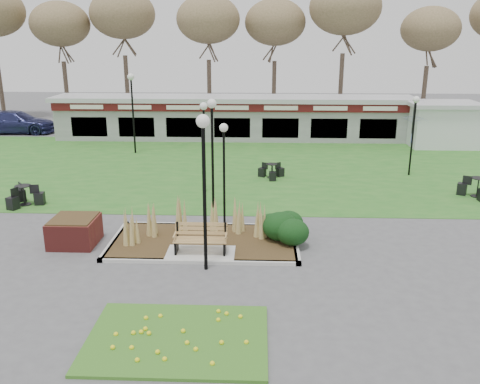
{
  "coord_description": "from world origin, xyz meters",
  "views": [
    {
      "loc": [
        1.88,
        -14.86,
        6.79
      ],
      "look_at": [
        1.2,
        2.0,
        1.62
      ],
      "focal_mm": 38.0,
      "sensor_mm": 36.0,
      "label": 1
    }
  ],
  "objects_px": {
    "lamp_post_near_left": "(224,152)",
    "lamp_post_mid_right": "(212,130)",
    "food_pavilion": "(233,117)",
    "lamp_post_far_right": "(414,118)",
    "brick_planter": "(75,231)",
    "car_blue": "(16,122)",
    "service_hut": "(442,124)",
    "bistro_set_a": "(24,198)",
    "park_bench": "(201,238)",
    "bistro_set_b": "(272,173)",
    "bistro_set_d": "(477,190)",
    "lamp_post_far_left": "(132,96)",
    "patio_umbrella": "(412,130)",
    "lamp_post_mid_left": "(204,128)",
    "lamp_post_near_right": "(204,159)"
  },
  "relations": [
    {
      "from": "bistro_set_a",
      "to": "patio_umbrella",
      "type": "relative_size",
      "value": 0.65
    },
    {
      "from": "park_bench",
      "to": "bistro_set_d",
      "type": "relative_size",
      "value": 1.05
    },
    {
      "from": "lamp_post_far_right",
      "to": "lamp_post_mid_right",
      "type": "bearing_deg",
      "value": -149.87
    },
    {
      "from": "food_pavilion",
      "to": "lamp_post_near_left",
      "type": "bearing_deg",
      "value": -88.09
    },
    {
      "from": "lamp_post_far_left",
      "to": "bistro_set_a",
      "type": "bearing_deg",
      "value": -102.65
    },
    {
      "from": "park_bench",
      "to": "brick_planter",
      "type": "bearing_deg",
      "value": 170.31
    },
    {
      "from": "lamp_post_near_left",
      "to": "lamp_post_mid_right",
      "type": "bearing_deg",
      "value": 108.14
    },
    {
      "from": "brick_planter",
      "to": "car_blue",
      "type": "xyz_separation_m",
      "value": [
        -11.57,
        20.41,
        0.33
      ]
    },
    {
      "from": "lamp_post_near_right",
      "to": "lamp_post_far_left",
      "type": "distance_m",
      "value": 16.99
    },
    {
      "from": "food_pavilion",
      "to": "lamp_post_far_right",
      "type": "distance_m",
      "value": 13.46
    },
    {
      "from": "lamp_post_mid_right",
      "to": "car_blue",
      "type": "bearing_deg",
      "value": 134.17
    },
    {
      "from": "lamp_post_far_left",
      "to": "bistro_set_b",
      "type": "distance_m",
      "value": 10.3
    },
    {
      "from": "food_pavilion",
      "to": "bistro_set_b",
      "type": "bearing_deg",
      "value": -76.47
    },
    {
      "from": "lamp_post_mid_right",
      "to": "brick_planter",
      "type": "bearing_deg",
      "value": -137.51
    },
    {
      "from": "food_pavilion",
      "to": "bistro_set_b",
      "type": "xyz_separation_m",
      "value": [
        2.47,
        -10.25,
        -1.22
      ]
    },
    {
      "from": "service_hut",
      "to": "bistro_set_b",
      "type": "distance_m",
      "value": 13.85
    },
    {
      "from": "lamp_post_mid_left",
      "to": "bistro_set_d",
      "type": "distance_m",
      "value": 12.36
    },
    {
      "from": "brick_planter",
      "to": "service_hut",
      "type": "height_order",
      "value": "service_hut"
    },
    {
      "from": "brick_planter",
      "to": "car_blue",
      "type": "height_order",
      "value": "car_blue"
    },
    {
      "from": "service_hut",
      "to": "lamp_post_near_right",
      "type": "height_order",
      "value": "lamp_post_near_right"
    },
    {
      "from": "park_bench",
      "to": "bistro_set_b",
      "type": "distance_m",
      "value": 9.79
    },
    {
      "from": "lamp_post_mid_left",
      "to": "patio_umbrella",
      "type": "height_order",
      "value": "lamp_post_mid_left"
    },
    {
      "from": "service_hut",
      "to": "lamp_post_near_right",
      "type": "relative_size",
      "value": 0.93
    },
    {
      "from": "bistro_set_a",
      "to": "lamp_post_mid_right",
      "type": "bearing_deg",
      "value": 0.01
    },
    {
      "from": "food_pavilion",
      "to": "lamp_post_mid_left",
      "type": "height_order",
      "value": "lamp_post_mid_left"
    },
    {
      "from": "park_bench",
      "to": "car_blue",
      "type": "distance_m",
      "value": 26.51
    },
    {
      "from": "lamp_post_near_left",
      "to": "lamp_post_mid_right",
      "type": "xyz_separation_m",
      "value": [
        -0.59,
        1.8,
        0.48
      ]
    },
    {
      "from": "brick_planter",
      "to": "patio_umbrella",
      "type": "height_order",
      "value": "patio_umbrella"
    },
    {
      "from": "lamp_post_near_left",
      "to": "bistro_set_d",
      "type": "relative_size",
      "value": 2.36
    },
    {
      "from": "lamp_post_mid_right",
      "to": "lamp_post_far_left",
      "type": "xyz_separation_m",
      "value": [
        -5.68,
        10.1,
        0.19
      ]
    },
    {
      "from": "lamp_post_near_right",
      "to": "patio_umbrella",
      "type": "height_order",
      "value": "lamp_post_near_right"
    },
    {
      "from": "brick_planter",
      "to": "lamp_post_mid_right",
      "type": "relative_size",
      "value": 0.33
    },
    {
      "from": "lamp_post_near_right",
      "to": "car_blue",
      "type": "relative_size",
      "value": 0.85
    },
    {
      "from": "park_bench",
      "to": "brick_planter",
      "type": "height_order",
      "value": "park_bench"
    },
    {
      "from": "bistro_set_b",
      "to": "bistro_set_d",
      "type": "height_order",
      "value": "bistro_set_d"
    },
    {
      "from": "food_pavilion",
      "to": "car_blue",
      "type": "height_order",
      "value": "food_pavilion"
    },
    {
      "from": "lamp_post_mid_left",
      "to": "lamp_post_far_left",
      "type": "bearing_deg",
      "value": 122.93
    },
    {
      "from": "bistro_set_b",
      "to": "food_pavilion",
      "type": "bearing_deg",
      "value": 103.53
    },
    {
      "from": "brick_planter",
      "to": "food_pavilion",
      "type": "bearing_deg",
      "value": 76.94
    },
    {
      "from": "park_bench",
      "to": "service_hut",
      "type": "xyz_separation_m",
      "value": [
        13.5,
        17.75,
        0.86
      ]
    },
    {
      "from": "food_pavilion",
      "to": "service_hut",
      "type": "distance_m",
      "value": 13.64
    },
    {
      "from": "lamp_post_mid_right",
      "to": "patio_umbrella",
      "type": "xyz_separation_m",
      "value": [
        10.94,
        10.48,
        -1.77
      ]
    },
    {
      "from": "service_hut",
      "to": "bistro_set_a",
      "type": "height_order",
      "value": "service_hut"
    },
    {
      "from": "lamp_post_far_right",
      "to": "bistro_set_d",
      "type": "xyz_separation_m",
      "value": [
        1.97,
        -3.6,
        -2.62
      ]
    },
    {
      "from": "food_pavilion",
      "to": "bistro_set_d",
      "type": "height_order",
      "value": "food_pavilion"
    },
    {
      "from": "car_blue",
      "to": "lamp_post_near_left",
      "type": "bearing_deg",
      "value": -139.34
    },
    {
      "from": "food_pavilion",
      "to": "lamp_post_far_left",
      "type": "bearing_deg",
      "value": -139.61
    },
    {
      "from": "park_bench",
      "to": "bistro_set_b",
      "type": "bearing_deg",
      "value": 75.4
    },
    {
      "from": "brick_planter",
      "to": "bistro_set_b",
      "type": "height_order",
      "value": "brick_planter"
    },
    {
      "from": "lamp_post_near_left",
      "to": "patio_umbrella",
      "type": "height_order",
      "value": "lamp_post_near_left"
    }
  ]
}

